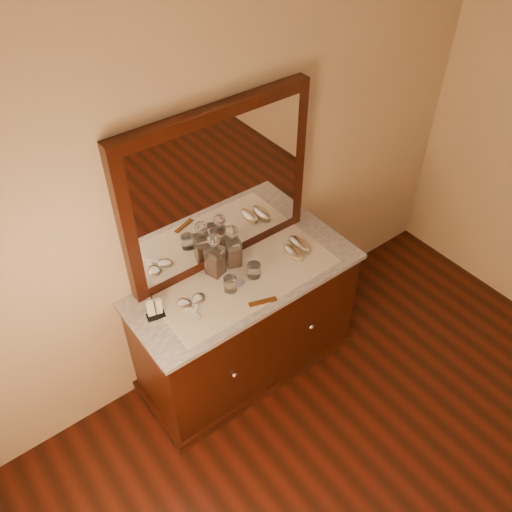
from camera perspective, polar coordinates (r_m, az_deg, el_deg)
name	(u,v)px	position (r m, az deg, el deg)	size (l,w,h in m)	color
dresser_cabinet	(247,326)	(3.48, -1.01, -7.45)	(1.40, 0.55, 0.82)	black
dresser_plinth	(247,360)	(3.78, -0.94, -11.04)	(1.46, 0.59, 0.08)	black
knob_left	(235,375)	(3.21, -2.32, -12.60)	(0.04, 0.04, 0.04)	silver
knob_right	(311,327)	(3.44, 5.90, -7.55)	(0.04, 0.04, 0.04)	silver
marble_top	(246,280)	(3.17, -1.10, -2.54)	(1.44, 0.59, 0.03)	silver
mirror_frame	(218,190)	(2.99, -4.04, 7.11)	(1.20, 0.08, 1.00)	black
mirror_glass	(222,192)	(2.96, -3.67, 6.81)	(1.06, 0.01, 0.86)	white
lace_runner	(248,279)	(3.15, -0.88, -2.52)	(1.10, 0.45, 0.00)	silver
pin_dish	(238,283)	(3.11, -1.89, -2.93)	(0.07, 0.07, 0.01)	white
comb	(263,302)	(3.02, 0.74, -4.91)	(0.16, 0.03, 0.01)	brown
napkin_rack	(155,309)	(2.96, -10.80, -5.55)	(0.11, 0.08, 0.15)	black
decanter_left	(215,258)	(3.11, -4.40, -0.26)	(0.12, 0.12, 0.30)	brown
decanter_right	(233,250)	(3.17, -2.52, 0.69)	(0.11, 0.11, 0.29)	brown
brush_near	(293,253)	(3.29, 4.02, 0.36)	(0.07, 0.16, 0.04)	#9A865E
brush_far	(300,244)	(3.35, 4.71, 1.28)	(0.09, 0.18, 0.05)	#9A865E
hand_mirror_outer	(186,305)	(3.02, -7.48, -5.25)	(0.08, 0.20, 0.02)	silver
hand_mirror_inner	(198,301)	(3.03, -6.23, -4.81)	(0.17, 0.17, 0.02)	silver
tumblers	(242,277)	(3.09, -1.48, -2.27)	(0.26, 0.09, 0.09)	white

